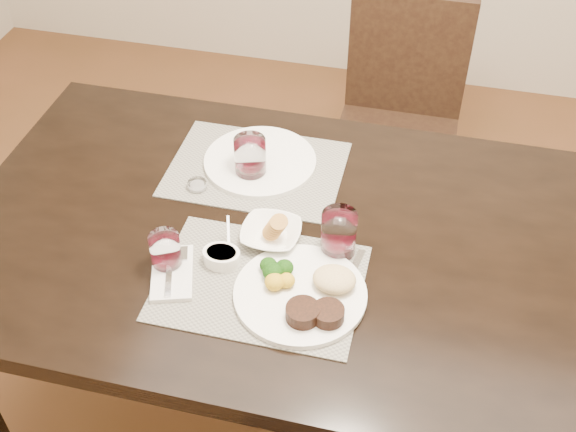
% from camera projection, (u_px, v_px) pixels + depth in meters
% --- Properties ---
extents(ground_plane, '(4.50, 4.50, 0.00)m').
position_uv_depth(ground_plane, '(345.00, 416.00, 2.23)').
color(ground_plane, '#4C3118').
rests_on(ground_plane, ground).
extents(dining_table, '(2.00, 1.00, 0.75)m').
position_uv_depth(dining_table, '(359.00, 269.00, 1.78)').
color(dining_table, black).
rests_on(dining_table, ground).
extents(chair_far, '(0.42, 0.42, 0.90)m').
position_uv_depth(chair_far, '(399.00, 113.00, 2.56)').
color(chair_far, black).
rests_on(chair_far, ground).
extents(placemat_near, '(0.46, 0.34, 0.00)m').
position_uv_depth(placemat_near, '(260.00, 283.00, 1.63)').
color(placemat_near, slate).
rests_on(placemat_near, dining_table).
extents(placemat_far, '(0.46, 0.34, 0.00)m').
position_uv_depth(placemat_far, '(256.00, 169.00, 1.93)').
color(placemat_far, slate).
rests_on(placemat_far, dining_table).
extents(dinner_plate, '(0.30, 0.30, 0.05)m').
position_uv_depth(dinner_plate, '(306.00, 293.00, 1.59)').
color(dinner_plate, white).
rests_on(dinner_plate, placemat_near).
extents(napkin_fork, '(0.14, 0.19, 0.02)m').
position_uv_depth(napkin_fork, '(172.00, 273.00, 1.64)').
color(napkin_fork, silver).
rests_on(napkin_fork, placemat_near).
extents(steak_knife, '(0.04, 0.22, 0.01)m').
position_uv_depth(steak_knife, '(348.00, 293.00, 1.60)').
color(steak_knife, silver).
rests_on(steak_knife, placemat_near).
extents(cracker_bowl, '(0.14, 0.14, 0.06)m').
position_uv_depth(cracker_bowl, '(271.00, 233.00, 1.72)').
color(cracker_bowl, white).
rests_on(cracker_bowl, placemat_near).
extents(sauce_ramekin, '(0.09, 0.13, 0.07)m').
position_uv_depth(sauce_ramekin, '(222.00, 256.00, 1.67)').
color(sauce_ramekin, white).
rests_on(sauce_ramekin, placemat_near).
extents(wine_glass_near, '(0.08, 0.08, 0.11)m').
position_uv_depth(wine_glass_near, '(339.00, 235.00, 1.67)').
color(wine_glass_near, silver).
rests_on(wine_glass_near, placemat_near).
extents(far_plate, '(0.30, 0.30, 0.01)m').
position_uv_depth(far_plate, '(260.00, 161.00, 1.94)').
color(far_plate, white).
rests_on(far_plate, placemat_far).
extents(wine_glass_far, '(0.08, 0.08, 0.11)m').
position_uv_depth(wine_glass_far, '(250.00, 159.00, 1.88)').
color(wine_glass_far, silver).
rests_on(wine_glass_far, placemat_far).
extents(wine_glass_side, '(0.07, 0.07, 0.10)m').
position_uv_depth(wine_glass_side, '(166.00, 254.00, 1.64)').
color(wine_glass_side, silver).
rests_on(wine_glass_side, dining_table).
extents(salt_cellar, '(0.05, 0.05, 0.02)m').
position_uv_depth(salt_cellar, '(197.00, 186.00, 1.87)').
color(salt_cellar, silver).
rests_on(salt_cellar, dining_table).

